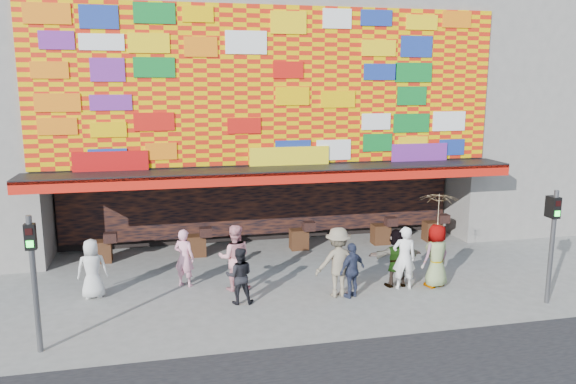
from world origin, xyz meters
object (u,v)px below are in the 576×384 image
at_px(ped_h, 404,258).
at_px(ped_e, 352,270).
at_px(ped_f, 397,258).
at_px(ped_i, 235,258).
at_px(ped_a, 92,269).
at_px(ped_c, 239,276).
at_px(signal_right, 553,234).
at_px(parasol, 439,211).
at_px(signal_left, 33,269).
at_px(ped_d, 338,262).
at_px(ped_b, 184,258).
at_px(ped_g, 436,256).

bearing_deg(ped_h, ped_e, 21.60).
bearing_deg(ped_f, ped_i, -7.02).
relative_size(ped_a, ped_c, 1.08).
height_order(signal_right, parasol, signal_right).
height_order(signal_left, parasol, signal_left).
distance_m(ped_a, ped_e, 6.92).
distance_m(ped_c, parasol, 5.74).
height_order(signal_left, ped_c, signal_left).
bearing_deg(ped_d, ped_b, -25.26).
xyz_separation_m(ped_f, ped_h, (0.12, -0.23, 0.06)).
bearing_deg(ped_a, ped_f, 167.81).
distance_m(ped_a, ped_d, 6.55).
xyz_separation_m(ped_g, parasol, (-0.00, -0.00, 1.29)).
bearing_deg(ped_g, ped_f, -33.15).
bearing_deg(ped_i, signal_left, 38.21).
bearing_deg(signal_left, ped_e, 11.26).
xyz_separation_m(signal_right, ped_c, (-7.86, 1.74, -1.11)).
distance_m(signal_left, ped_e, 7.76).
distance_m(signal_left, signal_right, 12.40).
xyz_separation_m(ped_c, ped_f, (4.50, 0.29, 0.08)).
bearing_deg(ped_g, signal_left, -8.65).
distance_m(ped_d, ped_g, 2.91).
height_order(ped_b, ped_h, ped_h).
bearing_deg(ped_g, parasol, -14.90).
xyz_separation_m(signal_right, ped_b, (-9.20, 3.35, -1.03)).
bearing_deg(ped_h, ped_b, -3.35).
relative_size(ped_b, ped_h, 0.93).
bearing_deg(ped_a, ped_b, -176.96).
bearing_deg(ped_i, ped_a, 3.65).
bearing_deg(ped_f, ped_h, 119.40).
height_order(ped_h, parasol, parasol).
height_order(ped_c, ped_e, ped_e).
height_order(signal_right, ped_b, signal_right).
distance_m(ped_g, parasol, 1.29).
xyz_separation_m(ped_e, ped_h, (1.62, 0.30, 0.14)).
bearing_deg(ped_g, signal_right, 124.28).
relative_size(signal_left, ped_d, 1.58).
bearing_deg(ped_e, ped_b, -50.42).
distance_m(ped_a, ped_b, 2.46).
bearing_deg(signal_left, signal_right, 0.00).
height_order(ped_f, ped_h, ped_h).
relative_size(ped_a, ped_i, 0.87).
xyz_separation_m(ped_c, ped_g, (5.56, 0.01, 0.15)).
height_order(ped_b, ped_i, ped_i).
bearing_deg(parasol, ped_b, 166.96).
relative_size(ped_a, ped_g, 0.90).
height_order(ped_h, ped_i, ped_i).
xyz_separation_m(signal_right, ped_h, (-3.24, 1.80, -0.97)).
bearing_deg(ped_b, ped_h, -163.25).
bearing_deg(ped_e, ped_a, -39.66).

